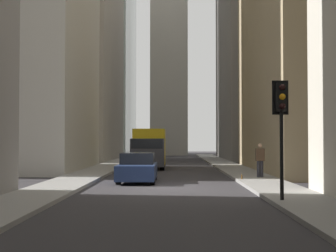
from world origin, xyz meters
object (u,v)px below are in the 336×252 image
object	(u,v)px
delivery_truck	(149,148)
pedestrian	(260,159)
traffic_light_foreground	(281,112)
sedan_navy	(138,168)
discarded_bottle	(242,177)

from	to	relation	value
delivery_truck	pedestrian	xyz separation A→B (m)	(-10.28, -6.18, -0.38)
traffic_light_foreground	pedestrian	size ratio (longest dim) A/B	2.20
pedestrian	sedan_navy	bearing A→B (deg)	101.91
delivery_truck	pedestrian	distance (m)	12.00
pedestrian	discarded_bottle	xyz separation A→B (m)	(-1.34, 1.12, -0.83)
delivery_truck	discarded_bottle	xyz separation A→B (m)	(-11.62, -5.05, -1.21)
delivery_truck	traffic_light_foreground	xyz separation A→B (m)	(-19.77, -5.16, 1.47)
traffic_light_foreground	pedestrian	world-z (taller)	traffic_light_foreground
sedan_navy	discarded_bottle	xyz separation A→B (m)	(-0.03, -5.05, -0.42)
sedan_navy	traffic_light_foreground	bearing A→B (deg)	-147.77
discarded_bottle	sedan_navy	bearing A→B (deg)	89.60
sedan_navy	traffic_light_foreground	world-z (taller)	traffic_light_foreground
delivery_truck	sedan_navy	distance (m)	11.61
delivery_truck	traffic_light_foreground	distance (m)	20.49
delivery_truck	discarded_bottle	world-z (taller)	delivery_truck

